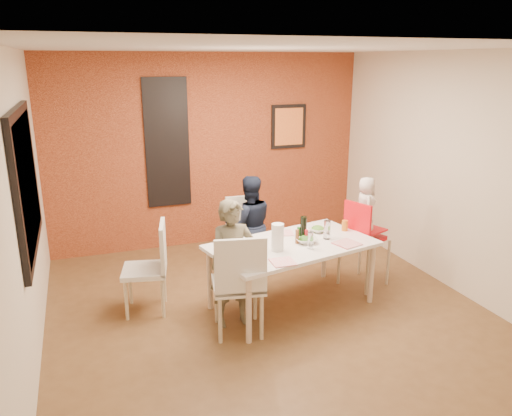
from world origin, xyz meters
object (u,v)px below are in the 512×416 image
object	(u,v)px
chair_left	(153,263)
toddler	(366,207)
child_far	(249,225)
paper_towel_roll	(278,237)
chair_near	(239,280)
chair_far	(244,228)
high_chair	(363,235)
wine_bottle	(303,228)
child_near	(233,264)
dining_table	(292,249)

from	to	relation	value
chair_left	toddler	distance (m)	2.47
child_far	paper_towel_roll	distance (m)	1.16
chair_near	chair_far	distance (m)	1.76
chair_near	high_chair	bearing A→B (deg)	-150.29
high_chair	paper_towel_roll	world-z (taller)	high_chair
chair_far	chair_left	distance (m)	1.55
chair_near	wine_bottle	xyz separation A→B (m)	(0.89, 0.48, 0.26)
high_chair	wine_bottle	size ratio (longest dim) A/B	4.02
high_chair	paper_towel_roll	size ratio (longest dim) A/B	3.70
child_near	paper_towel_roll	bearing A→B (deg)	1.51
high_chair	child_near	distance (m)	1.72
high_chair	child_far	xyz separation A→B (m)	(-1.11, 0.82, -0.00)
chair_left	toddler	bearing A→B (deg)	97.57
chair_near	dining_table	bearing A→B (deg)	-140.24
chair_far	paper_towel_roll	bearing A→B (deg)	-89.49
chair_far	paper_towel_roll	xyz separation A→B (m)	(-0.09, -1.37, 0.35)
toddler	wine_bottle	world-z (taller)	toddler
chair_near	high_chair	size ratio (longest dim) A/B	1.00
chair_near	toddler	xyz separation A→B (m)	(1.73, 0.61, 0.38)
dining_table	wine_bottle	bearing A→B (deg)	24.68
child_near	chair_left	bearing A→B (deg)	140.14
chair_left	paper_towel_roll	distance (m)	1.35
high_chair	chair_near	bearing A→B (deg)	87.22
chair_far	toddler	xyz separation A→B (m)	(1.13, -1.04, 0.46)
wine_bottle	paper_towel_roll	bearing A→B (deg)	-152.67
child_near	child_far	size ratio (longest dim) A/B	1.04
chair_near	child_near	world-z (taller)	child_near
paper_towel_roll	chair_near	bearing A→B (deg)	-150.83
chair_near	toddler	bearing A→B (deg)	-150.01
chair_near	high_chair	xyz separation A→B (m)	(1.70, 0.59, 0.04)
paper_towel_roll	child_far	bearing A→B (deg)	85.68
chair_near	chair_left	bearing A→B (deg)	-38.63
chair_far	wine_bottle	xyz separation A→B (m)	(0.29, -1.17, 0.34)
toddler	child_far	bearing A→B (deg)	74.76
dining_table	toddler	size ratio (longest dim) A/B	2.69
high_chair	toddler	distance (m)	0.34
toddler	child_near	bearing A→B (deg)	121.70
chair_near	chair_left	xyz separation A→B (m)	(-0.70, 0.81, -0.04)
high_chair	wine_bottle	xyz separation A→B (m)	(-0.82, -0.11, 0.22)
child_near	paper_towel_roll	distance (m)	0.53
child_near	wine_bottle	xyz separation A→B (m)	(0.87, 0.23, 0.20)
chair_far	wine_bottle	world-z (taller)	wine_bottle
chair_left	toddler	size ratio (longest dim) A/B	1.39
child_near	child_far	bearing A→B (deg)	61.74
high_chair	child_far	distance (m)	1.38
child_far	toddler	xyz separation A→B (m)	(1.14, -0.80, 0.34)
dining_table	toddler	xyz separation A→B (m)	(1.00, 0.20, 0.31)
dining_table	chair_far	xyz separation A→B (m)	(-0.13, 1.25, -0.15)
chair_far	child_near	xyz separation A→B (m)	(-0.58, -1.40, 0.14)
chair_left	paper_towel_roll	bearing A→B (deg)	78.61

